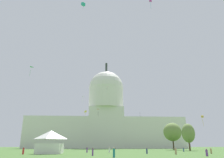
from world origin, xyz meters
name	(u,v)px	position (x,y,z in m)	size (l,w,h in m)	color
capitol_building	(106,118)	(3.60, 152.80, 23.33)	(123.90, 28.91, 71.20)	silver
event_tent	(50,142)	(-15.52, 40.01, 3.04)	(6.70, 7.07, 5.98)	white
tree_east_far	(172,132)	(36.56, 92.47, 9.01)	(12.80, 13.10, 13.72)	#42301E
tree_east_near	(188,133)	(37.39, 74.39, 7.38)	(7.73, 7.93, 11.57)	brown
person_purple_near_tree_east	(207,153)	(19.47, 24.33, 0.67)	(0.50, 0.50, 1.51)	#703D93
person_tan_mid_center	(211,151)	(27.59, 37.91, 0.65)	(0.54, 0.54, 1.46)	tan
person_purple_near_tree_west	(87,150)	(-6.16, 51.11, 0.78)	(0.49, 0.49, 1.71)	#703D93
person_white_deep_crowd	(109,150)	(0.93, 50.59, 0.78)	(0.60, 0.60, 1.73)	silver
person_navy_front_left	(147,151)	(10.23, 38.38, 0.72)	(0.53, 0.53, 1.57)	navy
person_red_mid_right	(23,151)	(-21.09, 36.21, 0.77)	(0.60, 0.60, 1.69)	red
person_tan_back_left	(176,151)	(16.40, 33.79, 0.73)	(0.62, 0.62, 1.62)	tan
person_denim_near_tent	(184,150)	(28.27, 58.63, 0.68)	(0.61, 0.61, 1.51)	#3D5684
person_teal_lawn_far_right	(114,153)	(0.14, 20.60, 0.83)	(0.53, 0.53, 1.80)	#1E757A
person_purple_mid_left	(93,152)	(-3.87, 27.58, 0.76)	(0.43, 0.43, 1.62)	#703D93
kite_orange_mid	(98,110)	(-2.86, 98.36, 21.18)	(1.48, 0.95, 3.84)	orange
kite_gold_low	(202,117)	(38.33, 61.61, 13.02)	(0.92, 0.97, 4.34)	gold
kite_yellow_low	(86,112)	(-8.88, 82.02, 17.75)	(1.17, 1.13, 2.39)	yellow
kite_black_mid	(141,114)	(20.67, 95.60, 18.90)	(1.09, 1.35, 2.11)	black
kite_magenta_high	(150,1)	(15.93, 45.63, 54.03)	(1.10, 1.08, 4.02)	#D1339E
kite_green_mid	(30,69)	(-31.46, 64.86, 32.79)	(1.55, 1.70, 3.78)	green
kite_white_mid	(82,98)	(-11.78, 92.49, 26.74)	(1.10, 1.20, 3.37)	white
kite_turquoise_high	(83,4)	(-8.54, 39.90, 46.92)	(1.52, 1.53, 2.38)	teal
kite_pink_high	(107,87)	(2.76, 116.86, 39.62)	(1.17, 0.97, 1.85)	pink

